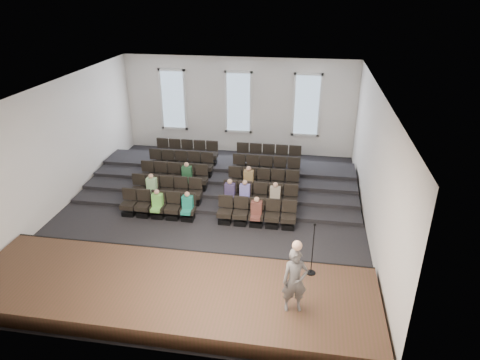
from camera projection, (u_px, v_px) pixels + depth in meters
name	position (u px, v px, depth m)	size (l,w,h in m)	color
ground	(210.00, 214.00, 16.98)	(14.00, 14.00, 0.00)	black
ceiling	(206.00, 88.00, 14.87)	(12.00, 14.00, 0.02)	white
wall_back	(239.00, 106.00, 22.21)	(12.00, 0.04, 5.00)	silver
wall_front	(137.00, 268.00, 9.65)	(12.00, 0.04, 5.00)	silver
wall_left	(59.00, 146.00, 16.80)	(0.04, 14.00, 5.00)	silver
wall_right	(375.00, 165.00, 15.05)	(0.04, 14.00, 5.00)	silver
stage	(170.00, 292.00, 12.31)	(11.80, 3.60, 0.50)	#452A1D
stage_lip	(187.00, 257.00, 13.90)	(11.80, 0.06, 0.52)	black
risers	(225.00, 176.00, 19.74)	(11.80, 4.80, 0.60)	black
seating_rows	(218.00, 182.00, 18.07)	(6.80, 4.70, 1.67)	black
windows	(238.00, 102.00, 22.06)	(8.44, 0.10, 3.24)	white
audience	(215.00, 192.00, 16.92)	(5.45, 2.64, 1.10)	#6AC850
speaker	(295.00, 281.00, 10.95)	(0.67, 0.44, 1.83)	#53504F
mic_stand	(312.00, 259.00, 12.50)	(0.29, 0.29, 1.71)	black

